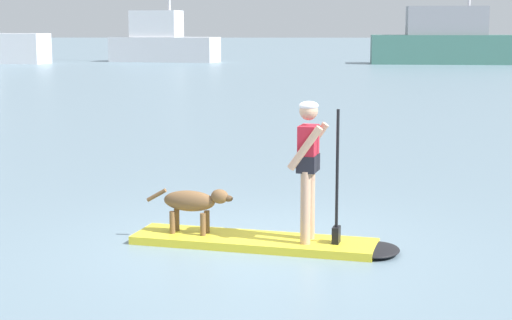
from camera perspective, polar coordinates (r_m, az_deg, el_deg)
name	(u,v)px	position (r m, az deg, el deg)	size (l,w,h in m)	color
ground_plane	(254,245)	(10.19, -0.15, -5.90)	(400.00, 400.00, 0.00)	slate
paddleboard	(272,243)	(10.12, 1.09, -5.72)	(3.35, 1.49, 0.10)	yellow
person_paddler	(310,160)	(9.80, 3.71, -0.03)	(0.66, 0.56, 1.69)	tan
dog	(193,202)	(10.30, -4.36, -2.94)	(1.12, 0.38, 0.58)	brown
moored_boat_far_port	(163,42)	(64.16, -6.46, 8.07)	(8.57, 4.64, 11.70)	silver
moored_boat_far_starboard	(456,42)	(61.77, 13.60, 7.91)	(12.70, 3.96, 9.75)	#3F7266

